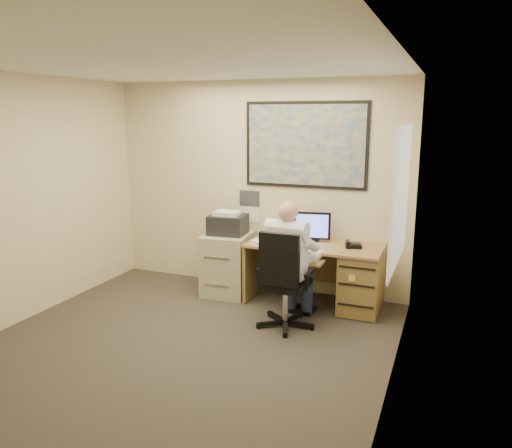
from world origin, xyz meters
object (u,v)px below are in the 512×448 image
at_px(desk, 341,271).
at_px(filing_cabinet, 228,258).
at_px(office_chair, 284,300).
at_px(person, 287,265).

bearing_deg(desk, filing_cabinet, -178.25).
relative_size(filing_cabinet, office_chair, 0.99).
bearing_deg(person, filing_cabinet, 150.32).
bearing_deg(office_chair, desk, 62.34).
xyz_separation_m(filing_cabinet, office_chair, (1.03, -0.79, -0.14)).
bearing_deg(office_chair, filing_cabinet, 142.32).
distance_m(filing_cabinet, office_chair, 1.30).
bearing_deg(desk, office_chair, -117.62).
relative_size(desk, person, 1.16).
bearing_deg(person, office_chair, -85.04).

